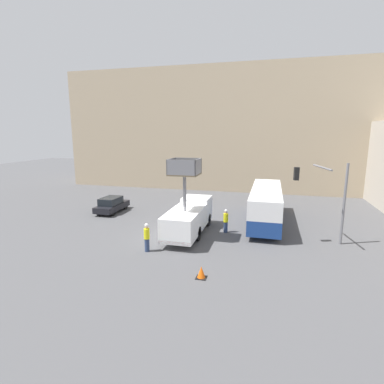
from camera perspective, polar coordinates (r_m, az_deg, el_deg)
The scene contains 9 objects.
ground_plane at distance 23.05m, azimuth -3.73°, elevation -8.56°, with size 120.00×120.00×0.00m, color #4C4C4F.
building_backdrop_far at distance 44.95m, azimuth 6.00°, elevation 11.69°, with size 44.00×10.00×16.44m.
utility_truck at distance 23.21m, azimuth -0.57°, elevation -4.57°, with size 2.28×7.29×5.98m.
city_bus at distance 26.84m, azimuth 13.90°, elevation -2.01°, with size 2.49×10.73×3.07m.
traffic_light_pole at distance 22.67m, azimuth 24.28°, elevation 0.41°, with size 3.61×3.35×5.77m.
road_worker_near_truck at distance 20.27m, azimuth -8.61°, elevation -8.52°, with size 0.38×0.38×1.94m.
road_worker_directing at distance 23.93m, azimuth 6.44°, elevation -5.47°, with size 0.38×0.38×1.88m.
traffic_cone_near_truck at distance 16.87m, azimuth 1.78°, elevation -15.08°, with size 0.58×0.58×0.66m.
parked_car_curbside at distance 30.86m, azimuth -15.05°, elevation -2.34°, with size 1.78×4.21×1.53m.
Camera 1 is at (6.96, -20.55, 7.78)m, focal length 28.00 mm.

